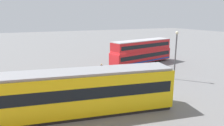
{
  "coord_description": "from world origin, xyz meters",
  "views": [
    {
      "loc": [
        12.6,
        26.53,
        7.7
      ],
      "look_at": [
        2.6,
        4.44,
        2.03
      ],
      "focal_mm": 32.34,
      "sensor_mm": 36.0,
      "label": 1
    }
  ],
  "objects": [
    {
      "name": "pedestrian_crossing",
      "position": [
        -1.5,
        8.82,
        0.92
      ],
      "size": [
        0.41,
        0.41,
        1.61
      ],
      "color": "#4C3F2D",
      "rests_on": "ground"
    },
    {
      "name": "double_decker_bus",
      "position": [
        -5.31,
        -1.24,
        2.0
      ],
      "size": [
        11.8,
        4.9,
        3.9
      ],
      "color": "red",
      "rests_on": "ground"
    },
    {
      "name": "info_sign",
      "position": [
        7.38,
        6.54,
        1.55
      ],
      "size": [
        0.92,
        0.16,
        2.29
      ],
      "color": "slate",
      "rests_on": "ground"
    },
    {
      "name": "pedestrian_railing",
      "position": [
        2.7,
        5.77,
        0.75
      ],
      "size": [
        8.92,
        0.61,
        1.08
      ],
      "color": "gray",
      "rests_on": "ground"
    },
    {
      "name": "ground_plane",
      "position": [
        0.0,
        0.0,
        0.0
      ],
      "size": [
        160.0,
        160.0,
        0.0
      ],
      "primitive_type": "plane",
      "color": "slate"
    },
    {
      "name": "pedestrian_near_railing",
      "position": [
        3.5,
        3.19,
        1.02
      ],
      "size": [
        0.43,
        0.43,
        1.76
      ],
      "color": "#4C3F2D",
      "rests_on": "ground"
    },
    {
      "name": "tram_yellow",
      "position": [
        8.94,
        11.8,
        1.86
      ],
      "size": [
        15.68,
        5.12,
        3.58
      ],
      "color": "yellow",
      "rests_on": "ground"
    },
    {
      "name": "street_lamp",
      "position": [
        -4.39,
        7.75,
        3.53
      ],
      "size": [
        0.36,
        0.36,
        5.95
      ],
      "color": "#4C4C51",
      "rests_on": "ground"
    }
  ]
}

